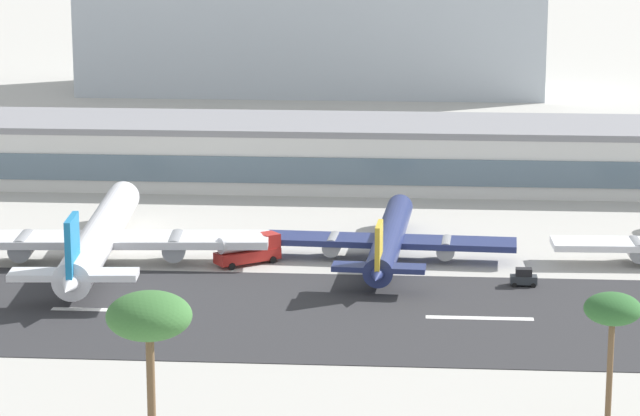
{
  "coord_description": "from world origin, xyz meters",
  "views": [
    {
      "loc": [
        34.52,
        -156.81,
        48.22
      ],
      "look_at": [
        20.45,
        32.27,
        4.83
      ],
      "focal_mm": 81.79,
      "sensor_mm": 36.0,
      "label": 1
    }
  ],
  "objects_px": {
    "service_fuel_truck_1": "(248,249)",
    "palm_tree_1": "(613,312)",
    "airliner_gold_tail_gate_2": "(389,241)",
    "palm_tree_0": "(149,319)",
    "terminal_building": "(283,152)",
    "service_baggage_tug_2": "(524,278)",
    "airliner_blue_tail_gate_1": "(98,239)"
  },
  "relations": [
    {
      "from": "service_fuel_truck_1",
      "to": "palm_tree_1",
      "type": "relative_size",
      "value": 0.67
    },
    {
      "from": "airliner_gold_tail_gate_2",
      "to": "palm_tree_0",
      "type": "distance_m",
      "value": 73.1
    },
    {
      "from": "terminal_building",
      "to": "airliner_gold_tail_gate_2",
      "type": "relative_size",
      "value": 3.96
    },
    {
      "from": "airliner_gold_tail_gate_2",
      "to": "palm_tree_1",
      "type": "bearing_deg",
      "value": -156.35
    },
    {
      "from": "service_fuel_truck_1",
      "to": "service_baggage_tug_2",
      "type": "relative_size",
      "value": 2.62
    },
    {
      "from": "airliner_gold_tail_gate_2",
      "to": "palm_tree_1",
      "type": "height_order",
      "value": "palm_tree_1"
    },
    {
      "from": "airliner_blue_tail_gate_1",
      "to": "palm_tree_0",
      "type": "relative_size",
      "value": 3.25
    },
    {
      "from": "palm_tree_1",
      "to": "terminal_building",
      "type": "bearing_deg",
      "value": 110.76
    },
    {
      "from": "terminal_building",
      "to": "service_baggage_tug_2",
      "type": "height_order",
      "value": "terminal_building"
    },
    {
      "from": "airliner_blue_tail_gate_1",
      "to": "service_fuel_truck_1",
      "type": "xyz_separation_m",
      "value": [
        18.78,
        1.78,
        -1.38
      ]
    },
    {
      "from": "terminal_building",
      "to": "service_fuel_truck_1",
      "type": "bearing_deg",
      "value": -89.49
    },
    {
      "from": "terminal_building",
      "to": "palm_tree_1",
      "type": "bearing_deg",
      "value": -69.24
    },
    {
      "from": "service_baggage_tug_2",
      "to": "palm_tree_1",
      "type": "distance_m",
      "value": 47.02
    },
    {
      "from": "airliner_blue_tail_gate_1",
      "to": "service_baggage_tug_2",
      "type": "xyz_separation_m",
      "value": [
        53.09,
        -5.75,
        -2.36
      ]
    },
    {
      "from": "terminal_building",
      "to": "palm_tree_1",
      "type": "height_order",
      "value": "palm_tree_1"
    },
    {
      "from": "terminal_building",
      "to": "service_fuel_truck_1",
      "type": "height_order",
      "value": "terminal_building"
    },
    {
      "from": "airliner_gold_tail_gate_2",
      "to": "service_baggage_tug_2",
      "type": "bearing_deg",
      "value": -119.37
    },
    {
      "from": "service_baggage_tug_2",
      "to": "palm_tree_0",
      "type": "relative_size",
      "value": 0.2
    },
    {
      "from": "terminal_building",
      "to": "airliner_gold_tail_gate_2",
      "type": "xyz_separation_m",
      "value": [
        18.26,
        -47.76,
        -2.35
      ]
    },
    {
      "from": "airliner_gold_tail_gate_2",
      "to": "palm_tree_0",
      "type": "bearing_deg",
      "value": 169.17
    },
    {
      "from": "airliner_blue_tail_gate_1",
      "to": "palm_tree_0",
      "type": "bearing_deg",
      "value": -167.83
    },
    {
      "from": "service_fuel_truck_1",
      "to": "palm_tree_1",
      "type": "height_order",
      "value": "palm_tree_1"
    },
    {
      "from": "airliner_gold_tail_gate_2",
      "to": "airliner_blue_tail_gate_1",
      "type": "bearing_deg",
      "value": 100.39
    },
    {
      "from": "airliner_blue_tail_gate_1",
      "to": "palm_tree_1",
      "type": "relative_size",
      "value": 4.1
    },
    {
      "from": "airliner_gold_tail_gate_2",
      "to": "palm_tree_1",
      "type": "xyz_separation_m",
      "value": [
        21.15,
        -56.23,
        8.12
      ]
    },
    {
      "from": "palm_tree_0",
      "to": "terminal_building",
      "type": "bearing_deg",
      "value": 90.45
    },
    {
      "from": "airliner_blue_tail_gate_1",
      "to": "airliner_gold_tail_gate_2",
      "type": "bearing_deg",
      "value": -86.86
    },
    {
      "from": "palm_tree_1",
      "to": "airliner_blue_tail_gate_1",
      "type": "bearing_deg",
      "value": 138.27
    },
    {
      "from": "palm_tree_0",
      "to": "palm_tree_1",
      "type": "height_order",
      "value": "palm_tree_0"
    },
    {
      "from": "airliner_gold_tail_gate_2",
      "to": "palm_tree_1",
      "type": "relative_size",
      "value": 3.25
    },
    {
      "from": "airliner_blue_tail_gate_1",
      "to": "palm_tree_1",
      "type": "height_order",
      "value": "palm_tree_1"
    },
    {
      "from": "service_fuel_truck_1",
      "to": "palm_tree_0",
      "type": "bearing_deg",
      "value": -125.95
    }
  ]
}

